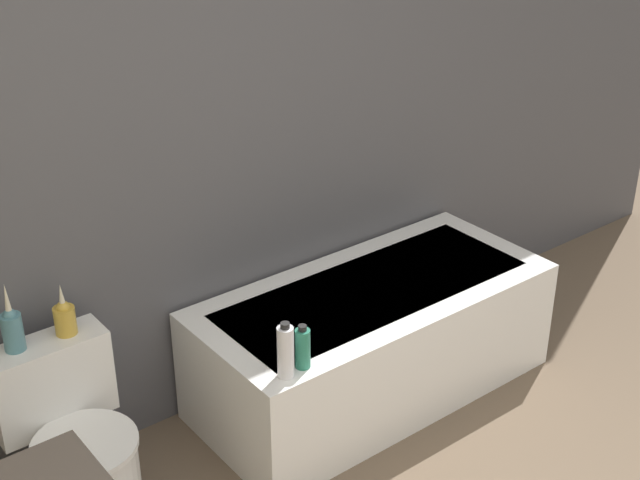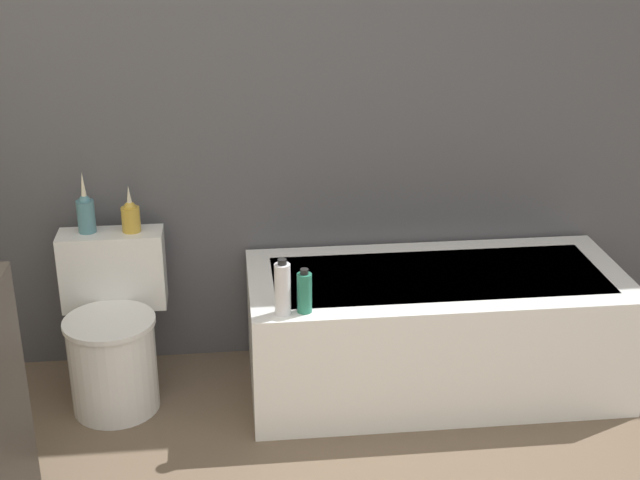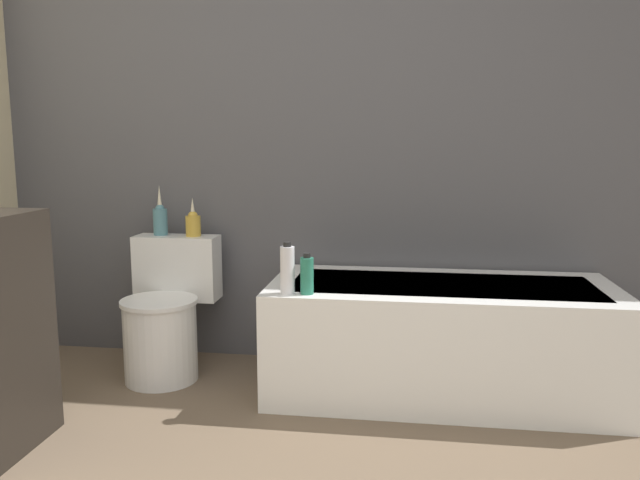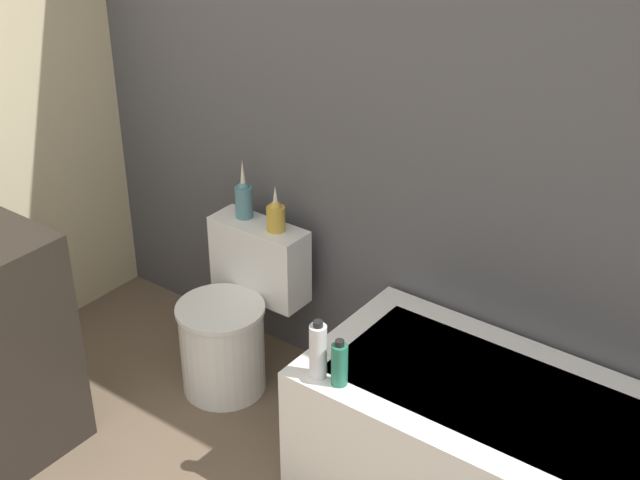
% 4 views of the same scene
% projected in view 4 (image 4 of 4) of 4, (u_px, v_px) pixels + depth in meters
% --- Properties ---
extents(wall_back_tiled, '(6.40, 0.06, 2.60)m').
position_uv_depth(wall_back_tiled, '(422.00, 99.00, 3.15)').
color(wall_back_tiled, '#4C4C51').
rests_on(wall_back_tiled, ground_plane).
extents(bathtub, '(1.56, 0.70, 0.51)m').
position_uv_depth(bathtub, '(524.00, 467.00, 3.00)').
color(bathtub, white).
rests_on(bathtub, ground).
extents(toilet, '(0.43, 0.52, 0.67)m').
position_uv_depth(toilet, '(234.00, 319.00, 3.71)').
color(toilet, white).
rests_on(toilet, ground).
extents(vase_gold, '(0.07, 0.07, 0.26)m').
position_uv_depth(vase_gold, '(244.00, 198.00, 3.67)').
color(vase_gold, teal).
rests_on(vase_gold, toilet).
extents(vase_silver, '(0.08, 0.08, 0.20)m').
position_uv_depth(vase_silver, '(276.00, 215.00, 3.58)').
color(vase_silver, gold).
rests_on(vase_silver, toilet).
extents(shampoo_bottle_tall, '(0.06, 0.06, 0.22)m').
position_uv_depth(shampoo_bottle_tall, '(318.00, 351.00, 2.98)').
color(shampoo_bottle_tall, silver).
rests_on(shampoo_bottle_tall, bathtub).
extents(shampoo_bottle_short, '(0.06, 0.06, 0.18)m').
position_uv_depth(shampoo_bottle_short, '(339.00, 364.00, 2.95)').
color(shampoo_bottle_short, '#267259').
rests_on(shampoo_bottle_short, bathtub).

